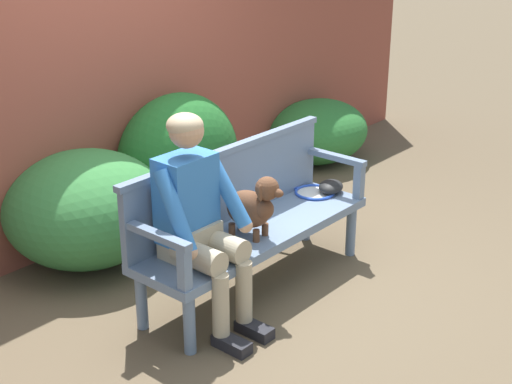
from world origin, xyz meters
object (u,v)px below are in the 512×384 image
Objects in this scene: person_seated at (197,215)px; garden_bench at (256,236)px; dog_on_bench at (253,206)px; baseball_glove at (331,187)px; tennis_racket at (311,192)px.

garden_bench is at bearing 1.57° from person_seated.
dog_on_bench is 1.91× the size of baseball_glove.
person_seated is 1.29m from tennis_racket.
baseball_glove is (0.10, -0.11, 0.04)m from tennis_racket.
baseball_glove reaches higher than garden_bench.
dog_on_bench is at bearing -147.23° from garden_bench.
person_seated is at bearing 173.07° from dog_on_bench.
person_seated reaches higher than garden_bench.
tennis_racket is 2.64× the size of baseball_glove.
garden_bench is 4.27× the size of dog_on_bench.
person_seated reaches higher than tennis_racket.
person_seated is at bearing 160.72° from baseball_glove.
garden_bench is 1.37× the size of person_seated.
person_seated is at bearing -175.20° from tennis_racket.
person_seated is 2.24× the size of tennis_racket.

